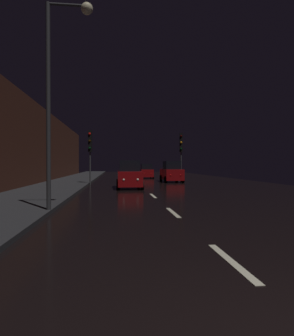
{
  "coord_description": "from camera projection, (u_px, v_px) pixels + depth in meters",
  "views": [
    {
      "loc": [
        -2.15,
        -2.19,
        1.82
      ],
      "look_at": [
        -0.15,
        16.1,
        1.58
      ],
      "focal_mm": 30.98,
      "sensor_mm": 36.0,
      "label": 1
    }
  ],
  "objects": [
    {
      "name": "streetlamp_overhead",
      "position": [
        60.0,
        75.0,
        10.6
      ],
      "size": [
        1.7,
        0.44,
        7.78
      ],
      "color": "#2D2D30",
      "rests_on": "ground"
    },
    {
      "name": "car_distant_taillights",
      "position": [
        146.0,
        172.0,
        37.77
      ],
      "size": [
        1.71,
        3.7,
        1.86
      ],
      "rotation": [
        0.0,
        0.0,
        1.57
      ],
      "color": "maroon",
      "rests_on": "ground"
    },
    {
      "name": "sidewalk_left",
      "position": [
        65.0,
        184.0,
        26.06
      ],
      "size": [
        4.4,
        84.0,
        0.15
      ],
      "primitive_type": "cube",
      "color": "#28282B",
      "rests_on": "ground"
    },
    {
      "name": "traffic_light_far_right",
      "position": [
        181.0,
        147.0,
        28.93
      ],
      "size": [
        0.36,
        0.48,
        4.93
      ],
      "rotation": [
        0.0,
        0.0,
        -1.75
      ],
      "color": "#38383A",
      "rests_on": "ground"
    },
    {
      "name": "ground",
      "position": [
        139.0,
        184.0,
        26.78
      ],
      "size": [
        25.77,
        84.0,
        0.02
      ],
      "primitive_type": "cube",
      "color": "black"
    },
    {
      "name": "lane_centerline",
      "position": [
        152.0,
        195.0,
        17.22
      ],
      "size": [
        0.16,
        24.75,
        0.01
      ],
      "color": "beige",
      "rests_on": "ground"
    },
    {
      "name": "traffic_light_far_left",
      "position": [
        90.0,
        145.0,
        25.66
      ],
      "size": [
        0.34,
        0.47,
        4.82
      ],
      "rotation": [
        0.0,
        0.0,
        -1.68
      ],
      "color": "#38383A",
      "rests_on": "ground"
    },
    {
      "name": "building_facade_left",
      "position": [
        22.0,
        141.0,
        22.25
      ],
      "size": [
        0.8,
        63.0,
        7.15
      ],
      "primitive_type": "cube",
      "color": "#472319",
      "rests_on": "ground"
    },
    {
      "name": "car_parked_right_far",
      "position": [
        172.0,
        172.0,
        29.74
      ],
      "size": [
        1.95,
        4.23,
        2.13
      ],
      "rotation": [
        0.0,
        0.0,
        1.57
      ],
      "color": "maroon",
      "rests_on": "ground"
    },
    {
      "name": "car_approaching_headlights",
      "position": [
        129.0,
        175.0,
        21.99
      ],
      "size": [
        1.93,
        4.17,
        2.1
      ],
      "rotation": [
        0.0,
        0.0,
        -1.57
      ],
      "color": "maroon",
      "rests_on": "ground"
    }
  ]
}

